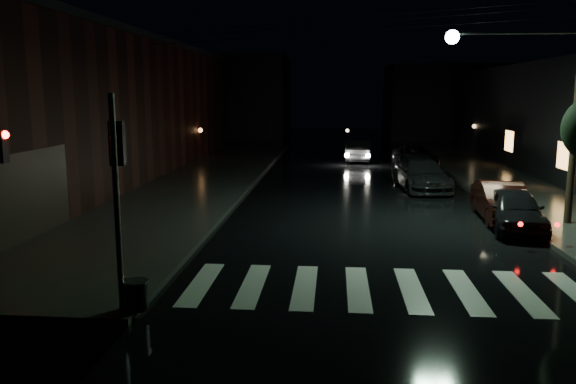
% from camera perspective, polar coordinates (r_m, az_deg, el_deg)
% --- Properties ---
extents(ground, '(120.00, 120.00, 0.00)m').
position_cam_1_polar(ground, '(12.60, -3.95, -10.18)').
color(ground, black).
rests_on(ground, ground).
extents(sidewalk_left, '(6.00, 44.00, 0.15)m').
position_cam_1_polar(sidewalk_left, '(26.92, -10.03, 0.72)').
color(sidewalk_left, '#282826').
rests_on(sidewalk_left, ground).
extents(sidewalk_right, '(4.00, 44.00, 0.15)m').
position_cam_1_polar(sidewalk_right, '(27.29, 22.09, 0.26)').
color(sidewalk_right, '#282826').
rests_on(sidewalk_right, ground).
extents(building_left, '(10.00, 36.00, 7.00)m').
position_cam_1_polar(building_left, '(30.96, -22.01, 7.71)').
color(building_left, black).
rests_on(building_left, ground).
extents(building_far_left, '(14.00, 10.00, 8.00)m').
position_cam_1_polar(building_far_left, '(57.91, -7.16, 9.57)').
color(building_far_left, black).
rests_on(building_far_left, ground).
extents(building_far_right, '(14.00, 10.00, 7.00)m').
position_cam_1_polar(building_far_right, '(57.99, 17.04, 8.72)').
color(building_far_right, black).
rests_on(building_far_right, ground).
extents(crosswalk, '(9.00, 3.00, 0.01)m').
position_cam_1_polar(crosswalk, '(12.99, 9.79, -9.65)').
color(crosswalk, beige).
rests_on(crosswalk, ground).
extents(signal_pole_corner, '(0.68, 0.61, 4.20)m').
position_cam_1_polar(signal_pole_corner, '(11.32, -16.00, -4.71)').
color(signal_pole_corner, slate).
rests_on(signal_pole_corner, ground).
extents(signal_red_facade, '(0.54, 0.28, 0.85)m').
position_cam_1_polar(signal_red_facade, '(16.14, -26.99, 4.33)').
color(signal_red_facade, slate).
rests_on(signal_red_facade, ground).
extents(utility_pole, '(4.92, 0.44, 8.00)m').
position_cam_1_polar(utility_pole, '(19.96, 25.68, 9.76)').
color(utility_pole, black).
rests_on(utility_pole, ground).
extents(parked_car_a, '(1.91, 4.01, 1.32)m').
position_cam_1_polar(parked_car_a, '(19.37, 21.99, -1.69)').
color(parked_car_a, black).
rests_on(parked_car_a, ground).
extents(parked_car_b, '(1.63, 4.11, 1.33)m').
position_cam_1_polar(parked_car_b, '(20.67, 20.87, -0.91)').
color(parked_car_b, black).
rests_on(parked_car_b, ground).
extents(parked_car_c, '(2.41, 5.02, 1.41)m').
position_cam_1_polar(parked_car_c, '(26.35, 13.36, 1.79)').
color(parked_car_c, black).
rests_on(parked_car_c, ground).
extents(parked_car_d, '(2.37, 4.88, 1.34)m').
position_cam_1_polar(parked_car_d, '(33.64, 12.76, 3.47)').
color(parked_car_d, black).
rests_on(parked_car_d, ground).
extents(oncoming_car, '(1.93, 4.36, 1.39)m').
position_cam_1_polar(oncoming_car, '(36.57, 7.34, 4.18)').
color(oncoming_car, black).
rests_on(oncoming_car, ground).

